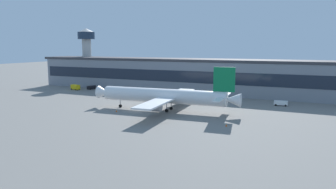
{
  "coord_description": "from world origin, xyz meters",
  "views": [
    {
      "loc": [
        55.18,
        -92.26,
        21.65
      ],
      "look_at": [
        8.35,
        7.74,
        5.0
      ],
      "focal_mm": 34.32,
      "sensor_mm": 36.0,
      "label": 1
    }
  ],
  "objects_px": {
    "follow_me_car": "(91,87)",
    "traffic_cone_0": "(117,111)",
    "pushback_tractor": "(281,103)",
    "traffic_cone_1": "(226,125)",
    "airliner": "(166,96)",
    "control_tower": "(87,50)",
    "baggage_tug": "(215,98)",
    "crew_van": "(75,87)"
  },
  "relations": [
    {
      "from": "baggage_tug",
      "to": "pushback_tractor",
      "type": "height_order",
      "value": "baggage_tug"
    },
    {
      "from": "control_tower",
      "to": "baggage_tug",
      "type": "bearing_deg",
      "value": -16.35
    },
    {
      "from": "follow_me_car",
      "to": "traffic_cone_0",
      "type": "height_order",
      "value": "follow_me_car"
    },
    {
      "from": "pushback_tractor",
      "to": "traffic_cone_1",
      "type": "relative_size",
      "value": 7.54
    },
    {
      "from": "traffic_cone_1",
      "to": "crew_van",
      "type": "bearing_deg",
      "value": 155.15
    },
    {
      "from": "baggage_tug",
      "to": "crew_van",
      "type": "height_order",
      "value": "crew_van"
    },
    {
      "from": "baggage_tug",
      "to": "follow_me_car",
      "type": "relative_size",
      "value": 0.87
    },
    {
      "from": "crew_van",
      "to": "traffic_cone_1",
      "type": "distance_m",
      "value": 97.01
    },
    {
      "from": "airliner",
      "to": "baggage_tug",
      "type": "bearing_deg",
      "value": 70.08
    },
    {
      "from": "traffic_cone_0",
      "to": "baggage_tug",
      "type": "bearing_deg",
      "value": 55.82
    },
    {
      "from": "airliner",
      "to": "pushback_tractor",
      "type": "distance_m",
      "value": 43.57
    },
    {
      "from": "baggage_tug",
      "to": "traffic_cone_1",
      "type": "xyz_separation_m",
      "value": [
        14.67,
        -38.36,
        -0.76
      ]
    },
    {
      "from": "follow_me_car",
      "to": "traffic_cone_1",
      "type": "relative_size",
      "value": 7.14
    },
    {
      "from": "crew_van",
      "to": "traffic_cone_1",
      "type": "relative_size",
      "value": 8.53
    },
    {
      "from": "airliner",
      "to": "control_tower",
      "type": "xyz_separation_m",
      "value": [
        -73.73,
        50.62,
        14.61
      ]
    },
    {
      "from": "crew_van",
      "to": "follow_me_car",
      "type": "relative_size",
      "value": 1.19
    },
    {
      "from": "airliner",
      "to": "crew_van",
      "type": "height_order",
      "value": "airliner"
    },
    {
      "from": "control_tower",
      "to": "traffic_cone_1",
      "type": "xyz_separation_m",
      "value": [
        97.9,
        -62.77,
        -19.38
      ]
    },
    {
      "from": "follow_me_car",
      "to": "traffic_cone_1",
      "type": "height_order",
      "value": "follow_me_car"
    },
    {
      "from": "airliner",
      "to": "traffic_cone_0",
      "type": "xyz_separation_m",
      "value": [
        -14.06,
        -8.47,
        -4.75
      ]
    },
    {
      "from": "crew_van",
      "to": "traffic_cone_0",
      "type": "distance_m",
      "value": 62.11
    },
    {
      "from": "pushback_tractor",
      "to": "traffic_cone_0",
      "type": "bearing_deg",
      "value": -143.9
    },
    {
      "from": "crew_van",
      "to": "traffic_cone_0",
      "type": "height_order",
      "value": "crew_van"
    },
    {
      "from": "follow_me_car",
      "to": "traffic_cone_0",
      "type": "xyz_separation_m",
      "value": [
        43.65,
        -42.06,
        -0.74
      ]
    },
    {
      "from": "control_tower",
      "to": "traffic_cone_0",
      "type": "bearing_deg",
      "value": -44.72
    },
    {
      "from": "pushback_tractor",
      "to": "traffic_cone_1",
      "type": "distance_m",
      "value": 40.12
    },
    {
      "from": "baggage_tug",
      "to": "pushback_tractor",
      "type": "bearing_deg",
      "value": 1.13
    },
    {
      "from": "traffic_cone_0",
      "to": "traffic_cone_1",
      "type": "bearing_deg",
      "value": -5.49
    },
    {
      "from": "follow_me_car",
      "to": "control_tower",
      "type": "bearing_deg",
      "value": 133.25
    },
    {
      "from": "traffic_cone_1",
      "to": "traffic_cone_0",
      "type": "bearing_deg",
      "value": 174.51
    },
    {
      "from": "follow_me_car",
      "to": "traffic_cone_0",
      "type": "relative_size",
      "value": 6.78
    },
    {
      "from": "traffic_cone_0",
      "to": "traffic_cone_1",
      "type": "xyz_separation_m",
      "value": [
        38.23,
        -3.67,
        -0.02
      ]
    },
    {
      "from": "baggage_tug",
      "to": "traffic_cone_0",
      "type": "height_order",
      "value": "baggage_tug"
    },
    {
      "from": "baggage_tug",
      "to": "traffic_cone_1",
      "type": "distance_m",
      "value": 41.07
    },
    {
      "from": "airliner",
      "to": "follow_me_car",
      "type": "height_order",
      "value": "airliner"
    },
    {
      "from": "control_tower",
      "to": "traffic_cone_1",
      "type": "bearing_deg",
      "value": -32.67
    },
    {
      "from": "control_tower",
      "to": "airliner",
      "type": "bearing_deg",
      "value": -34.48
    },
    {
      "from": "pushback_tractor",
      "to": "control_tower",
      "type": "bearing_deg",
      "value": 167.5
    },
    {
      "from": "airliner",
      "to": "crew_van",
      "type": "bearing_deg",
      "value": 155.85
    },
    {
      "from": "crew_van",
      "to": "pushback_tractor",
      "type": "bearing_deg",
      "value": -1.13
    },
    {
      "from": "control_tower",
      "to": "crew_van",
      "type": "bearing_deg",
      "value": -65.82
    },
    {
      "from": "airliner",
      "to": "control_tower",
      "type": "distance_m",
      "value": 90.62
    }
  ]
}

